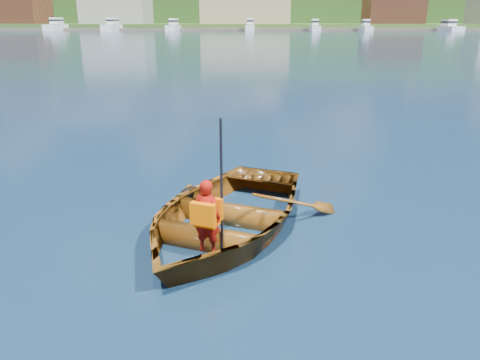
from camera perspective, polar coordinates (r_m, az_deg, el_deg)
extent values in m
plane|color=#101E45|center=(6.75, -6.68, -8.45)|extent=(600.00, 600.00, 0.00)
imported|color=brown|center=(7.17, -1.98, -4.13)|extent=(4.16, 4.90, 0.86)
imported|color=#9F1108|center=(6.23, -4.04, -4.47)|extent=(0.44, 0.36, 1.04)
cube|color=#FF6900|center=(6.10, -4.54, -4.18)|extent=(0.35, 0.20, 0.30)
cube|color=#FF6900|center=(6.30, -3.59, -3.39)|extent=(0.35, 0.19, 0.30)
cube|color=#FF6900|center=(6.27, -4.02, -5.30)|extent=(0.35, 0.31, 0.05)
cylinder|color=black|center=(6.16, -2.26, -0.80)|extent=(0.05, 0.05, 1.82)
cube|color=#324C23|center=(195.92, 2.51, 18.25)|extent=(400.00, 80.00, 2.00)
cube|color=#2C5024|center=(246.04, 2.61, 20.70)|extent=(400.00, 100.00, 22.00)
cube|color=brown|center=(154.48, -2.26, 17.86)|extent=(160.04, 9.27, 0.80)
cube|color=brown|center=(193.69, -26.78, 18.14)|extent=(28.00, 16.00, 10.00)
cube|color=gray|center=(178.47, -14.87, 20.19)|extent=(22.00, 16.00, 14.00)
cube|color=tan|center=(171.09, 0.71, 20.52)|extent=(30.00, 16.00, 12.00)
cube|color=brown|center=(176.50, 18.14, 19.11)|extent=(18.00, 16.00, 9.00)
cube|color=white|center=(162.09, -21.53, 16.85)|extent=(3.33, 11.89, 2.15)
cube|color=white|center=(163.17, -21.45, 17.64)|extent=(2.33, 5.35, 1.80)
cube|color=black|center=(163.17, -21.46, 17.67)|extent=(2.40, 5.59, 0.50)
cube|color=white|center=(156.00, -15.35, 17.42)|extent=(3.37, 12.02, 2.14)
cube|color=white|center=(157.13, -15.28, 18.23)|extent=(2.36, 5.41, 1.80)
cube|color=black|center=(157.13, -15.29, 18.27)|extent=(2.42, 5.65, 0.50)
cube|color=white|center=(151.43, -8.14, 17.82)|extent=(3.06, 10.95, 1.90)
cube|color=white|center=(152.49, -8.10, 18.59)|extent=(2.15, 4.93, 1.80)
cube|color=black|center=(152.49, -8.10, 18.63)|extent=(2.21, 5.14, 0.50)
cube|color=white|center=(148.98, 1.24, 17.98)|extent=(2.62, 9.36, 1.96)
cube|color=white|center=(149.90, 1.26, 18.78)|extent=(1.83, 4.21, 1.80)
cube|color=black|center=(149.90, 1.26, 18.82)|extent=(1.89, 4.40, 0.50)
cube|color=white|center=(149.75, 9.12, 17.74)|extent=(2.60, 9.28, 1.77)
cube|color=white|center=(150.65, 9.12, 18.49)|extent=(1.82, 4.17, 1.80)
cube|color=black|center=(150.65, 9.12, 18.53)|extent=(1.87, 4.36, 0.50)
cube|color=white|center=(152.09, 15.10, 17.36)|extent=(2.59, 9.23, 1.70)
cube|color=white|center=(152.98, 15.09, 18.08)|extent=(1.81, 4.16, 1.80)
cube|color=black|center=(152.98, 15.09, 18.12)|extent=(1.86, 4.34, 0.50)
cube|color=white|center=(158.96, 24.20, 16.43)|extent=(3.74, 13.34, 1.63)
cube|color=white|center=(160.19, 24.12, 17.13)|extent=(2.62, 6.00, 1.80)
cube|color=black|center=(160.19, 24.12, 17.16)|extent=(2.69, 6.27, 0.50)
cylinder|color=#382314|center=(243.78, -24.45, 18.53)|extent=(0.80, 0.80, 3.27)
cylinder|color=#382314|center=(234.27, -17.17, 19.42)|extent=(0.80, 0.80, 2.75)
cylinder|color=#382314|center=(257.34, 25.65, 19.13)|extent=(0.80, 0.80, 2.60)
cylinder|color=#382314|center=(239.00, -5.02, 20.85)|extent=(0.80, 0.80, 2.85)
cylinder|color=#382314|center=(233.30, -22.19, 18.54)|extent=(0.80, 0.80, 3.00)
sphere|color=#325F24|center=(233.40, -22.31, 19.52)|extent=(5.61, 5.61, 5.61)
cylinder|color=#382314|center=(216.82, -3.66, 20.09)|extent=(0.80, 0.80, 3.81)
cylinder|color=#382314|center=(240.12, 15.75, 20.10)|extent=(0.80, 0.80, 2.46)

